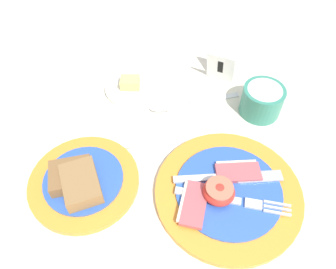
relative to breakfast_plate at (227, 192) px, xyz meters
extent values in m
plane|color=beige|center=(-0.08, 0.01, -0.01)|extent=(3.00, 3.00, 0.00)
cylinder|color=orange|center=(0.00, 0.00, 0.00)|extent=(0.25, 0.25, 0.01)
cylinder|color=#2D56B7|center=(0.00, 0.00, 0.00)|extent=(0.18, 0.18, 0.00)
cube|color=#BC5156|center=(-0.05, -0.04, 0.01)|extent=(0.04, 0.08, 0.01)
cube|color=beige|center=(-0.06, -0.04, 0.01)|extent=(0.01, 0.07, 0.01)
cube|color=#BC5156|center=(0.01, 0.03, 0.01)|extent=(0.08, 0.05, 0.01)
cube|color=beige|center=(0.01, 0.05, 0.01)|extent=(0.07, 0.03, 0.01)
ellipsoid|color=red|center=(-0.01, -0.01, 0.02)|extent=(0.05, 0.05, 0.03)
cylinder|color=#DB664C|center=(-0.01, -0.01, 0.03)|extent=(0.04, 0.04, 0.00)
cube|color=silver|center=(-0.03, -0.02, 0.01)|extent=(0.11, 0.01, 0.00)
cube|color=silver|center=(0.04, -0.02, 0.01)|extent=(0.03, 0.02, 0.00)
cube|color=silver|center=(0.08, -0.03, 0.01)|extent=(0.04, 0.00, 0.00)
cube|color=silver|center=(0.08, -0.02, 0.01)|extent=(0.04, 0.00, 0.00)
cube|color=silver|center=(0.08, -0.01, 0.01)|extent=(0.04, 0.00, 0.00)
cube|color=silver|center=(-0.04, 0.01, 0.01)|extent=(0.11, 0.04, 0.00)
cube|color=#9EA0A5|center=(0.05, 0.03, 0.01)|extent=(0.08, 0.04, 0.00)
cylinder|color=orange|center=(-0.24, -0.03, 0.00)|extent=(0.19, 0.19, 0.01)
cylinder|color=#2D56B7|center=(-0.24, -0.03, 0.00)|extent=(0.14, 0.14, 0.00)
cube|color=olive|center=(-0.23, -0.05, 0.02)|extent=(0.09, 0.10, 0.03)
cube|color=brown|center=(-0.26, -0.03, 0.02)|extent=(0.09, 0.08, 0.02)
cylinder|color=#337F6B|center=(0.05, 0.21, 0.02)|extent=(0.08, 0.08, 0.06)
cylinder|color=white|center=(0.05, 0.21, 0.05)|extent=(0.07, 0.07, 0.01)
cylinder|color=silver|center=(-0.23, 0.21, 0.00)|extent=(0.11, 0.11, 0.01)
cube|color=#F4E06B|center=(-0.23, 0.21, 0.01)|extent=(0.05, 0.04, 0.02)
cube|color=white|center=(-0.04, 0.28, 0.03)|extent=(0.06, 0.03, 0.07)
cube|color=white|center=(-0.04, 0.30, 0.03)|extent=(0.06, 0.03, 0.07)
cube|color=black|center=(-0.04, 0.28, 0.03)|extent=(0.01, 0.01, 0.04)
cube|color=silver|center=(-0.05, 0.22, -0.01)|extent=(0.10, 0.06, 0.01)
ellipsoid|color=silver|center=(-0.14, 0.17, 0.00)|extent=(0.07, 0.05, 0.01)
cube|color=silver|center=(-0.10, 0.12, -0.01)|extent=(0.10, 0.06, 0.01)
ellipsoid|color=silver|center=(-0.19, 0.07, 0.00)|extent=(0.07, 0.06, 0.01)
camera|label=1|loc=(-0.04, -0.28, 0.48)|focal=35.00mm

